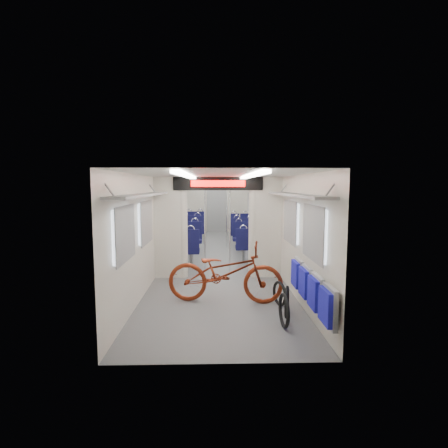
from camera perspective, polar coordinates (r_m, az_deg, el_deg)
The scene contains 14 objects.
carriage at distance 9.68m, azimuth -1.06°, elevation 2.70°, with size 12.00×12.02×2.31m.
bicycle at distance 6.34m, azimuth 0.16°, elevation -7.92°, with size 0.72×2.08×1.09m, color maroon.
flip_bench at distance 5.47m, azimuth 13.89°, elevation -10.06°, with size 0.12×2.11×0.52m.
bike_hoop_a at distance 5.41m, azimuth 9.76°, elevation -14.02°, with size 0.52×0.52×0.05m, color black.
bike_hoop_b at distance 5.78m, azimuth 10.21°, elevation -12.67°, with size 0.52×0.52×0.05m, color black.
bike_hoop_c at distance 6.31m, azimuth 9.04°, elevation -11.37°, with size 0.45×0.45×0.05m, color black.
seat_bay_near_left at distance 10.02m, azimuth -6.42°, elevation -2.72°, with size 0.91×2.09×1.10m.
seat_bay_near_right at distance 10.46m, azimuth 4.06°, elevation -2.45°, with size 0.88×1.91×1.05m.
seat_bay_far_left at distance 13.81m, azimuth -5.06°, elevation -0.18°, with size 0.94×2.19×1.14m.
seat_bay_far_right at distance 13.28m, azimuth 2.87°, elevation -0.51°, with size 0.90×2.04×1.09m.
stanchion_near_left at distance 8.78m, azimuth -3.15°, elevation 0.03°, with size 0.04×0.04×2.30m, color silver.
stanchion_near_right at distance 8.46m, azimuth 0.94°, elevation -0.20°, with size 0.04×0.04×2.30m, color silver.
stanchion_far_left at distance 11.97m, azimuth -3.11°, elevation 1.69°, with size 0.04×0.04×2.30m, color silver.
stanchion_far_right at distance 11.84m, azimuth 0.46°, elevation 1.65°, with size 0.04×0.04×2.30m, color silver.
Camera 1 is at (-0.07, -9.93, 2.10)m, focal length 28.00 mm.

